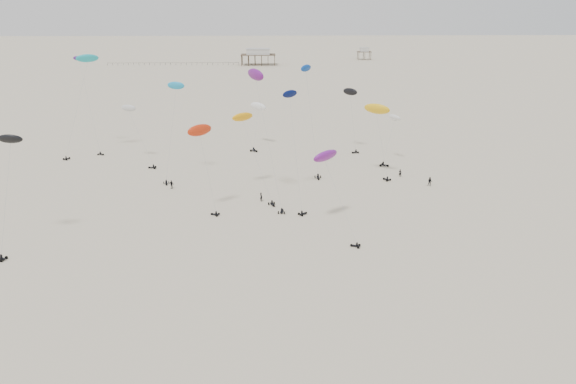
{
  "coord_description": "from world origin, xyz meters",
  "views": [
    {
      "loc": [
        -2.82,
        -1.6,
        37.73
      ],
      "look_at": [
        0.0,
        88.0,
        7.0
      ],
      "focal_mm": 35.0,
      "sensor_mm": 36.0,
      "label": 1
    }
  ],
  "objects_px": {
    "rig_0": "(248,132)",
    "rig_3": "(173,112)",
    "pavilion_small": "(364,54)",
    "rig_7": "(135,123)",
    "spectator_0": "(261,201)",
    "pavilion_main": "(258,58)"
  },
  "relations": [
    {
      "from": "pavilion_main",
      "to": "rig_7",
      "type": "relative_size",
      "value": 1.33
    },
    {
      "from": "pavilion_main",
      "to": "rig_0",
      "type": "height_order",
      "value": "rig_0"
    },
    {
      "from": "pavilion_main",
      "to": "rig_7",
      "type": "height_order",
      "value": "rig_7"
    },
    {
      "from": "rig_7",
      "to": "rig_0",
      "type": "bearing_deg",
      "value": -127.7
    },
    {
      "from": "pavilion_main",
      "to": "pavilion_small",
      "type": "relative_size",
      "value": 2.33
    },
    {
      "from": "pavilion_main",
      "to": "pavilion_small",
      "type": "xyz_separation_m",
      "value": [
        70.0,
        30.0,
        -0.74
      ]
    },
    {
      "from": "spectator_0",
      "to": "pavilion_main",
      "type": "bearing_deg",
      "value": -31.76
    },
    {
      "from": "rig_3",
      "to": "spectator_0",
      "type": "relative_size",
      "value": 10.16
    },
    {
      "from": "pavilion_small",
      "to": "rig_3",
      "type": "height_order",
      "value": "rig_3"
    },
    {
      "from": "rig_0",
      "to": "rig_3",
      "type": "xyz_separation_m",
      "value": [
        -16.51,
        10.07,
        2.39
      ]
    },
    {
      "from": "rig_3",
      "to": "rig_7",
      "type": "relative_size",
      "value": 1.34
    },
    {
      "from": "rig_7",
      "to": "spectator_0",
      "type": "distance_m",
      "value": 44.17
    },
    {
      "from": "pavilion_main",
      "to": "spectator_0",
      "type": "relative_size",
      "value": 10.06
    },
    {
      "from": "pavilion_small",
      "to": "spectator_0",
      "type": "bearing_deg",
      "value": -103.17
    },
    {
      "from": "pavilion_main",
      "to": "spectator_0",
      "type": "xyz_separation_m",
      "value": [
        5.16,
        -247.02,
        -4.22
      ]
    },
    {
      "from": "rig_7",
      "to": "pavilion_main",
      "type": "bearing_deg",
      "value": -5.08
    },
    {
      "from": "pavilion_small",
      "to": "spectator_0",
      "type": "xyz_separation_m",
      "value": [
        -64.84,
        -277.02,
        -3.49
      ]
    },
    {
      "from": "rig_7",
      "to": "spectator_0",
      "type": "height_order",
      "value": "rig_7"
    },
    {
      "from": "rig_0",
      "to": "pavilion_small",
      "type": "bearing_deg",
      "value": -123.38
    },
    {
      "from": "rig_3",
      "to": "pavilion_small",
      "type": "bearing_deg",
      "value": -119.2
    },
    {
      "from": "spectator_0",
      "to": "rig_3",
      "type": "bearing_deg",
      "value": 15.44
    },
    {
      "from": "rig_7",
      "to": "pavilion_small",
      "type": "bearing_deg",
      "value": -19.5
    }
  ]
}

